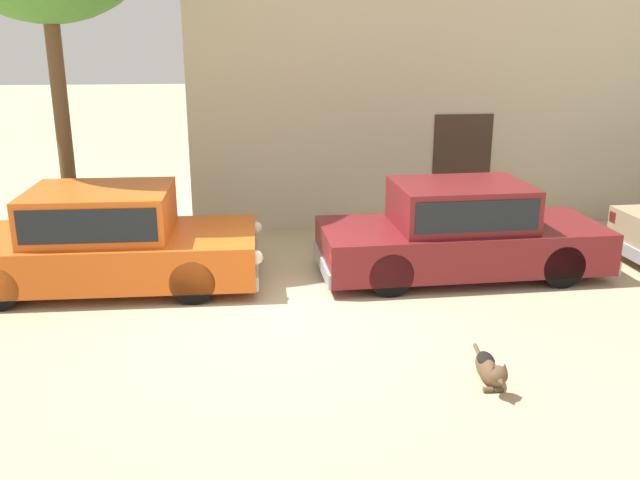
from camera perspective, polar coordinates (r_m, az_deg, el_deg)
name	(u,v)px	position (r m, az deg, el deg)	size (l,w,h in m)	color
ground_plane	(279,310)	(9.22, -3.43, -5.82)	(80.00, 80.00, 0.00)	tan
parked_sedan_nearest	(105,239)	(10.33, -17.43, 0.12)	(4.44, 1.86, 1.43)	#D15619
parked_sedan_second	(461,230)	(10.54, 11.62, 0.83)	(4.44, 1.86, 1.41)	maroon
stray_dog_spotted	(489,368)	(7.55, 13.85, -10.32)	(0.22, 0.99, 0.38)	brown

